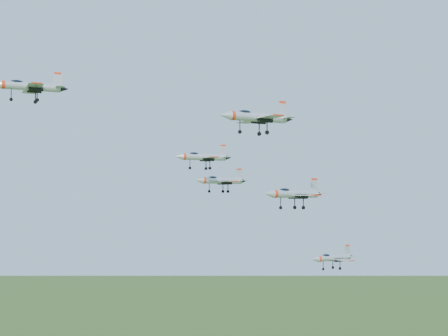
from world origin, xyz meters
name	(u,v)px	position (x,y,z in m)	size (l,w,h in m)	color
jet_lead	(29,86)	(-28.16, 14.48, 145.88)	(13.31, 10.94, 3.57)	silver
jet_left_high	(202,157)	(-1.17, 1.25, 133.61)	(10.49, 8.65, 2.81)	silver
jet_right_high	(256,117)	(-0.53, -17.06, 138.38)	(12.43, 10.23, 3.33)	silver
jet_left_low	(221,180)	(6.50, 10.50, 129.88)	(11.18, 9.23, 2.99)	silver
jet_right_low	(293,194)	(11.01, -8.40, 127.31)	(12.37, 10.31, 3.31)	silver
jet_trail	(332,258)	(24.67, 0.26, 115.48)	(10.61, 8.86, 2.84)	silver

